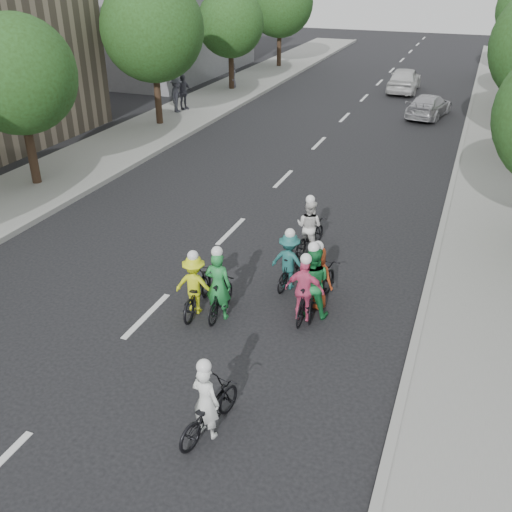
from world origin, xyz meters
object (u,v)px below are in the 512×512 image
Objects in this scene: cyclist_3 at (305,295)px; follow_car_lead at (429,106)px; cyclist_5 at (220,292)px; follow_car_trail at (404,79)px; cyclist_4 at (317,283)px; cyclist_6 at (309,231)px; cyclist_2 at (196,289)px; spectator_0 at (177,95)px; spectator_1 at (183,92)px; cyclist_1 at (312,287)px; spectator_2 at (232,75)px; cyclist_7 at (290,264)px; cyclist_0 at (208,408)px.

cyclist_3 is 20.41m from follow_car_lead.
follow_car_trail is (0.29, 26.93, 0.11)m from cyclist_5.
cyclist_4 is 1.14× the size of cyclist_6.
cyclist_5 reaches higher than cyclist_6.
spectator_0 is at bearing -67.48° from cyclist_2.
cyclist_5 is at bearing 93.17° from follow_car_lead.
spectator_1 is at bearing -43.88° from cyclist_4.
cyclist_1 is 25.60m from spectator_2.
cyclist_1 is at bearing 117.08° from cyclist_6.
spectator_0 is at bearing -157.65° from spectator_1.
follow_car_lead is at bearing -102.56° from cyclist_1.
spectator_0 is at bearing 43.57° from follow_car_trail.
cyclist_5 is at bearing 88.22° from follow_car_trail.
cyclist_7 is 0.41× the size of follow_car_lead.
cyclist_3 is (0.53, 4.06, 0.10)m from cyclist_0.
spectator_1 reaches higher than cyclist_3.
follow_car_trail is at bearing -87.07° from spectator_2.
cyclist_2 is 1.25× the size of spectator_2.
cyclist_7 reaches higher than cyclist_0.
cyclist_5 is 1.22× the size of spectator_2.
cyclist_1 is 20.40m from spectator_1.
cyclist_7 is (-0.88, 1.01, -0.09)m from cyclist_1.
cyclist_6 is 22.97m from follow_car_trail.
cyclist_7 is at bearing -76.08° from cyclist_0.
follow_car_lead is at bearing -49.14° from spectator_1.
follow_car_lead is at bearing -105.24° from cyclist_2.
cyclist_4 is at bearing -118.85° from spectator_1.
cyclist_5 is (-1.97, -0.85, -0.09)m from cyclist_1.
cyclist_0 is at bearing 99.35° from cyclist_7.
cyclist_7 is at bearing 90.66° from follow_car_trail.
cyclist_4 is at bearing -161.21° from cyclist_2.
cyclist_1 is 0.95× the size of cyclist_4.
cyclist_6 is at bearing -146.50° from spectator_0.
cyclist_1 is at bearing -87.13° from cyclist_0.
spectator_0 is 1.19× the size of spectator_2.
follow_car_trail is at bearing -98.92° from cyclist_2.
follow_car_trail is at bearing -97.56° from cyclist_1.
cyclist_4 is 1.33× the size of spectator_2.
cyclist_4 is (2.59, 1.25, 0.02)m from cyclist_2.
follow_car_lead is at bearing -81.39° from cyclist_0.
cyclist_3 reaches higher than follow_car_lead.
cyclist_2 is at bearing -157.96° from spectator_0.
cyclist_0 is 4.10m from cyclist_3.
cyclist_2 is at bearing 77.65° from cyclist_6.
cyclist_0 is 23.14m from spectator_0.
cyclist_2 is 4.28m from cyclist_6.
cyclist_5 reaches higher than cyclist_0.
cyclist_5 reaches higher than cyclist_7.
cyclist_7 is 0.37× the size of follow_car_trail.
cyclist_6 is 17.33m from spectator_1.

